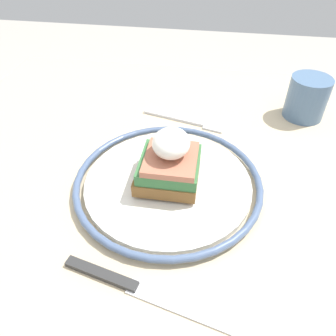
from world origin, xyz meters
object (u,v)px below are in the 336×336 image
Objects in this scene: knife at (131,286)px; cup at (307,97)px; plate at (168,182)px; fork at (187,121)px; sandwich at (170,162)px.

cup reaches higher than knife.
cup reaches higher than plate.
plate is 0.32m from cup.
cup is at bearing 135.75° from plate.
plate is 0.16m from knife.
fork is at bearing 175.95° from knife.
cup is (-0.23, 0.22, 0.03)m from plate.
knife is at bearing -5.26° from plate.
cup is (-0.05, 0.21, 0.04)m from fork.
cup is at bearing 136.00° from sandwich.
sandwich is (-0.00, 0.00, 0.04)m from plate.
plate is at bearing -76.64° from sandwich.
sandwich is 0.18m from fork.
plate is 0.04m from sandwich.
cup is at bearing 148.81° from knife.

